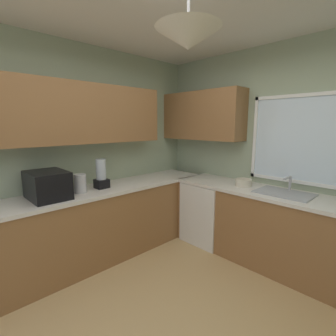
{
  "coord_description": "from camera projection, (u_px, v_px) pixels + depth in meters",
  "views": [
    {
      "loc": [
        1.16,
        -1.3,
        1.68
      ],
      "look_at": [
        -0.76,
        0.55,
        1.21
      ],
      "focal_mm": 26.47,
      "sensor_mm": 36.0,
      "label": 1
    }
  ],
  "objects": [
    {
      "name": "counter_run_back",
      "position": [
        289.0,
        233.0,
        2.82
      ],
      "size": [
        2.93,
        0.65,
        0.9
      ],
      "color": "olive",
      "rests_on": "ground_plane"
    },
    {
      "name": "bowl",
      "position": [
        244.0,
        182.0,
        3.16
      ],
      "size": [
        0.2,
        0.2,
        0.09
      ],
      "primitive_type": "cylinder",
      "color": "beige",
      "rests_on": "counter_run_back"
    },
    {
      "name": "kettle",
      "position": [
        80.0,
        183.0,
        2.84
      ],
      "size": [
        0.14,
        0.14,
        0.21
      ],
      "primitive_type": "cylinder",
      "color": "#B7B7BC",
      "rests_on": "counter_run_left"
    },
    {
      "name": "room_shell",
      "position": [
        189.0,
        113.0,
        2.26
      ],
      "size": [
        3.84,
        3.79,
        2.71
      ],
      "color": "#9EAD8E",
      "rests_on": "ground_plane"
    },
    {
      "name": "ground_plane",
      "position": [
        184.0,
        334.0,
        2.01
      ],
      "size": [
        8.19,
        8.19,
        0.0
      ],
      "primitive_type": "plane",
      "color": "tan"
    },
    {
      "name": "blender_appliance",
      "position": [
        101.0,
        175.0,
        3.04
      ],
      "size": [
        0.15,
        0.15,
        0.36
      ],
      "color": "black",
      "rests_on": "counter_run_left"
    },
    {
      "name": "sink_assembly",
      "position": [
        284.0,
        193.0,
        2.81
      ],
      "size": [
        0.59,
        0.4,
        0.19
      ],
      "color": "#9EA0A5",
      "rests_on": "counter_run_back"
    },
    {
      "name": "counter_run_left",
      "position": [
        91.0,
        226.0,
        3.03
      ],
      "size": [
        0.65,
        3.4,
        0.9
      ],
      "color": "olive",
      "rests_on": "ground_plane"
    },
    {
      "name": "microwave",
      "position": [
        47.0,
        185.0,
        2.61
      ],
      "size": [
        0.48,
        0.36,
        0.29
      ],
      "primitive_type": "cube",
      "color": "black",
      "rests_on": "counter_run_left"
    },
    {
      "name": "dishwasher",
      "position": [
        209.0,
        212.0,
        3.59
      ],
      "size": [
        0.6,
        0.6,
        0.86
      ],
      "primitive_type": "cube",
      "color": "white",
      "rests_on": "ground_plane"
    }
  ]
}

